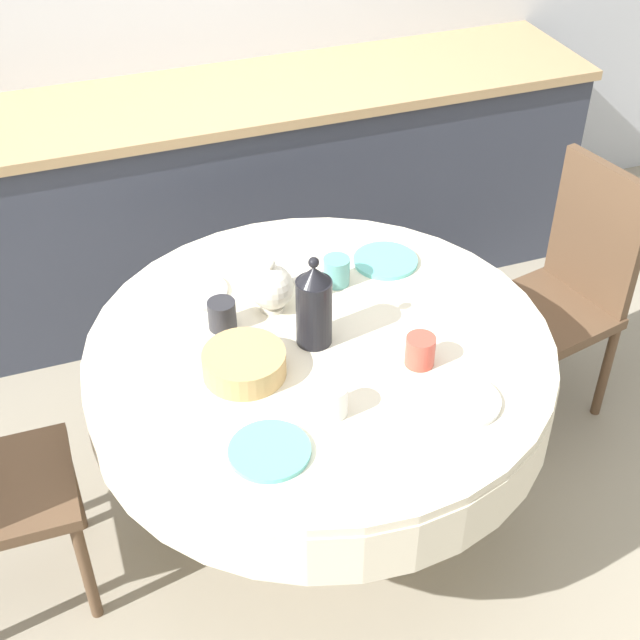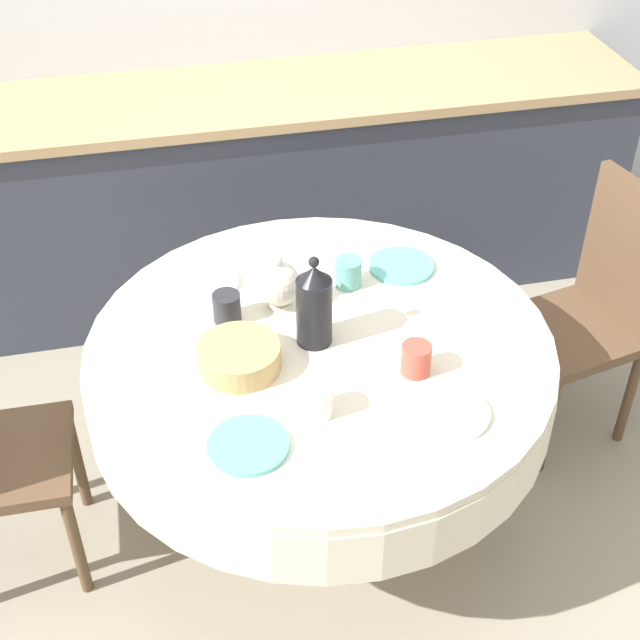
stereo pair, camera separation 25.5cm
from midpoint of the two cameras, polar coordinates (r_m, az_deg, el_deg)
The scene contains 15 objects.
ground_plane at distance 3.11m, azimuth 2.39°, elevation -11.86°, with size 12.00×12.00×0.00m, color #9E937F.
kitchen_counter at distance 3.83m, azimuth -2.55°, elevation 8.07°, with size 3.24×0.64×0.92m.
dining_table at distance 2.68m, azimuth 2.73°, elevation -3.49°, with size 1.38×1.38×0.73m.
chair_left at distance 3.24m, azimuth 19.25°, elevation 0.85°, with size 0.48×0.48×0.97m.
plate_near_left at distance 2.28m, azimuth -1.41°, elevation -8.16°, with size 0.21×0.21×0.01m, color #60BCB7.
cup_near_left at distance 2.35m, azimuth 2.97°, elevation -5.28°, with size 0.08×0.08×0.09m, color white.
plate_near_right at distance 2.41m, azimuth 11.36°, elevation -5.96°, with size 0.21×0.21×0.01m, color white.
cup_near_right at distance 2.50m, azimuth 9.09°, elevation -2.60°, with size 0.08×0.08×0.09m, color #CC4C3D.
plate_far_left at distance 2.82m, azimuth -4.78°, elevation 2.30°, with size 0.21×0.21×0.01m, color white.
cup_far_left at distance 2.65m, azimuth -3.27°, elevation 0.71°, with size 0.08×0.08×0.09m, color #28282D.
plate_far_right at distance 2.92m, azimuth 7.73°, elevation 3.36°, with size 0.21×0.21×0.01m, color #60BCB7.
cup_far_right at distance 2.80m, azimuth 4.42°, elevation 2.95°, with size 0.08×0.08×0.09m, color #5BA39E.
coffee_carafe at distance 2.52m, azimuth 2.51°, elevation 0.84°, with size 0.10×0.10×0.29m.
teapot at distance 2.69m, azimuth 0.08°, elevation 2.22°, with size 0.19×0.14×0.18m.
bread_basket at distance 2.49m, azimuth -2.29°, elevation -2.50°, with size 0.23×0.23×0.07m, color tan.
Camera 2 is at (-0.44, -1.95, 2.39)m, focal length 50.00 mm.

